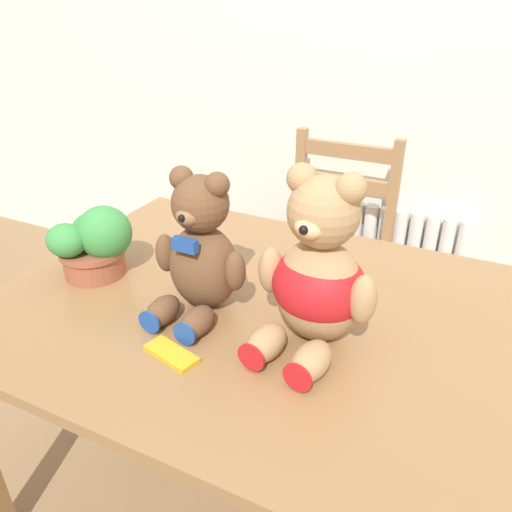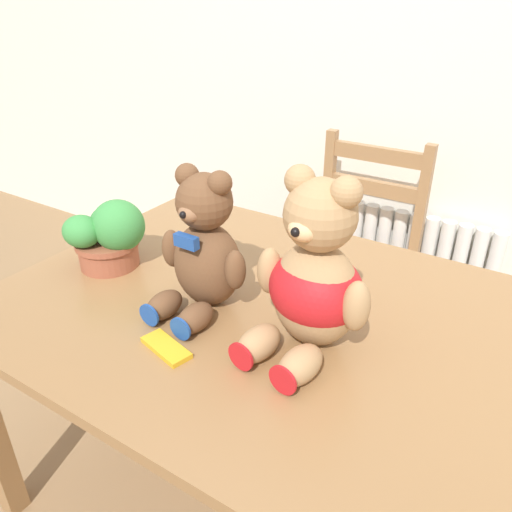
% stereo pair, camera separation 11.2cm
% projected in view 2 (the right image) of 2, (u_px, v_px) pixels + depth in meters
% --- Properties ---
extents(wall_back, '(8.00, 0.04, 2.60)m').
position_uv_depth(wall_back, '(428.00, 24.00, 1.87)').
color(wall_back, silver).
rests_on(wall_back, ground_plane).
extents(radiator, '(0.67, 0.10, 0.57)m').
position_uv_depth(radiator, '(414.00, 281.00, 2.25)').
color(radiator, white).
rests_on(radiator, ground_plane).
extents(dining_table, '(1.31, 1.00, 0.72)m').
position_uv_depth(dining_table, '(258.00, 332.00, 1.30)').
color(dining_table, olive).
rests_on(dining_table, ground_plane).
extents(wooden_chair_behind, '(0.44, 0.44, 0.91)m').
position_uv_depth(wooden_chair_behind, '(354.00, 255.00, 2.05)').
color(wooden_chair_behind, '#997047').
rests_on(wooden_chair_behind, ground_plane).
extents(teddy_bear_left, '(0.25, 0.24, 0.35)m').
position_uv_depth(teddy_bear_left, '(204.00, 250.00, 1.19)').
color(teddy_bear_left, brown).
rests_on(teddy_bear_left, dining_table).
extents(teddy_bear_right, '(0.28, 0.30, 0.40)m').
position_uv_depth(teddy_bear_right, '(314.00, 281.00, 1.05)').
color(teddy_bear_right, tan).
rests_on(teddy_bear_right, dining_table).
extents(potted_plant, '(0.21, 0.20, 0.20)m').
position_uv_depth(potted_plant, '(109.00, 235.00, 1.39)').
color(potted_plant, '#9E5138').
rests_on(potted_plant, dining_table).
extents(chocolate_bar, '(0.14, 0.08, 0.01)m').
position_uv_depth(chocolate_bar, '(166.00, 348.00, 1.09)').
color(chocolate_bar, gold).
rests_on(chocolate_bar, dining_table).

